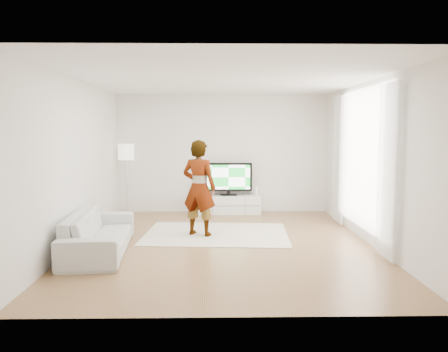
{
  "coord_description": "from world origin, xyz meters",
  "views": [
    {
      "loc": [
        -0.15,
        -7.39,
        1.95
      ],
      "look_at": [
        -0.0,
        0.4,
        1.13
      ],
      "focal_mm": 35.0,
      "sensor_mm": 36.0,
      "label": 1
    }
  ],
  "objects_px": {
    "rug": "(216,234)",
    "player": "(199,188)",
    "television": "(229,178)",
    "media_console": "(229,204)",
    "floor_lamp": "(126,155)",
    "sofa": "(99,232)"
  },
  "relations": [
    {
      "from": "rug",
      "to": "player",
      "type": "relative_size",
      "value": 1.5
    },
    {
      "from": "television",
      "to": "player",
      "type": "relative_size",
      "value": 0.62
    },
    {
      "from": "media_console",
      "to": "television",
      "type": "relative_size",
      "value": 1.37
    },
    {
      "from": "media_console",
      "to": "floor_lamp",
      "type": "distance_m",
      "value": 2.63
    },
    {
      "from": "player",
      "to": "rug",
      "type": "bearing_deg",
      "value": -138.45
    },
    {
      "from": "television",
      "to": "rug",
      "type": "bearing_deg",
      "value": -97.86
    },
    {
      "from": "television",
      "to": "rug",
      "type": "xyz_separation_m",
      "value": [
        -0.29,
        -2.1,
        -0.84
      ]
    },
    {
      "from": "player",
      "to": "sofa",
      "type": "distance_m",
      "value": 1.99
    },
    {
      "from": "television",
      "to": "player",
      "type": "distance_m",
      "value": 2.29
    },
    {
      "from": "television",
      "to": "rug",
      "type": "distance_m",
      "value": 2.28
    },
    {
      "from": "player",
      "to": "floor_lamp",
      "type": "relative_size",
      "value": 1.08
    },
    {
      "from": "rug",
      "to": "floor_lamp",
      "type": "bearing_deg",
      "value": 137.09
    },
    {
      "from": "media_console",
      "to": "floor_lamp",
      "type": "height_order",
      "value": "floor_lamp"
    },
    {
      "from": "media_console",
      "to": "rug",
      "type": "distance_m",
      "value": 2.1
    },
    {
      "from": "television",
      "to": "sofa",
      "type": "relative_size",
      "value": 0.5
    },
    {
      "from": "media_console",
      "to": "rug",
      "type": "bearing_deg",
      "value": -97.96
    },
    {
      "from": "player",
      "to": "sofa",
      "type": "xyz_separation_m",
      "value": [
        -1.56,
        -1.09,
        -0.57
      ]
    },
    {
      "from": "rug",
      "to": "player",
      "type": "xyz_separation_m",
      "value": [
        -0.32,
        -0.11,
        0.89
      ]
    },
    {
      "from": "floor_lamp",
      "to": "rug",
      "type": "bearing_deg",
      "value": -42.91
    },
    {
      "from": "player",
      "to": "sofa",
      "type": "relative_size",
      "value": 0.8
    },
    {
      "from": "rug",
      "to": "sofa",
      "type": "xyz_separation_m",
      "value": [
        -1.88,
        -1.19,
        0.32
      ]
    },
    {
      "from": "media_console",
      "to": "sofa",
      "type": "bearing_deg",
      "value": -123.57
    }
  ]
}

